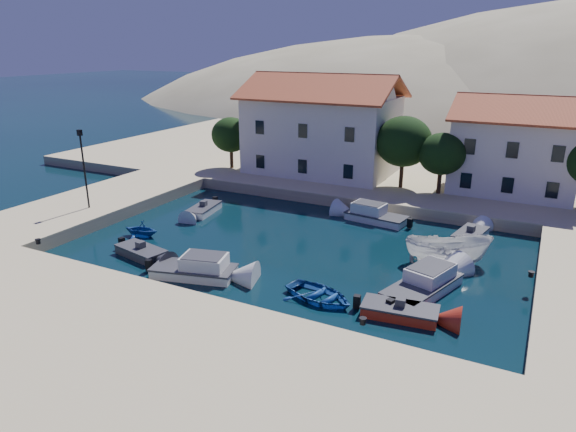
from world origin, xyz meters
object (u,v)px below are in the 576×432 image
object	(u,v)px
cabin_cruiser_south	(194,269)
cabin_cruiser_east	(423,285)
boat_east	(447,263)
building_left	(322,123)
lamppost	(83,162)
rowboat_south	(319,299)
building_mid	(516,143)

from	to	relation	value
cabin_cruiser_south	cabin_cruiser_east	xyz separation A→B (m)	(12.88, 4.09, 0.00)
cabin_cruiser_south	boat_east	world-z (taller)	cabin_cruiser_south
building_left	lamppost	size ratio (longest dim) A/B	2.36
building_left	cabin_cruiser_east	size ratio (longest dim) A/B	2.47
cabin_cruiser_south	rowboat_south	distance (m)	8.04
building_left	cabin_cruiser_south	distance (m)	25.55
lamppost	cabin_cruiser_south	xyz separation A→B (m)	(13.95, -4.84, -4.28)
cabin_cruiser_south	building_mid	bearing A→B (deg)	44.56
lamppost	cabin_cruiser_south	distance (m)	15.37
building_left	building_mid	xyz separation A→B (m)	(18.00, 1.00, -0.71)
building_left	lamppost	world-z (taller)	building_left
rowboat_south	cabin_cruiser_east	distance (m)	5.95
rowboat_south	boat_east	world-z (taller)	boat_east
building_left	rowboat_south	world-z (taller)	building_left
building_left	lamppost	bearing A→B (deg)	-119.90
rowboat_south	cabin_cruiser_east	bearing A→B (deg)	-40.45
building_left	rowboat_south	size ratio (longest dim) A/B	3.54
building_mid	building_left	bearing A→B (deg)	-176.82
building_mid	rowboat_south	size ratio (longest dim) A/B	2.53
rowboat_south	building_left	bearing A→B (deg)	38.27
building_mid	cabin_cruiser_east	world-z (taller)	building_mid
lamppost	building_mid	bearing A→B (deg)	35.45
building_left	rowboat_south	distance (m)	26.95
lamppost	cabin_cruiser_east	distance (m)	27.17
building_left	lamppost	distance (m)	23.10
rowboat_south	boat_east	bearing A→B (deg)	-17.97
building_left	boat_east	size ratio (longest dim) A/B	2.69
building_mid	rowboat_south	xyz separation A→B (m)	(-7.55, -25.13, -5.22)
building_mid	cabin_cruiser_south	size ratio (longest dim) A/B	1.93
building_mid	cabin_cruiser_south	world-z (taller)	building_mid
cabin_cruiser_south	cabin_cruiser_east	distance (m)	13.51
rowboat_south	cabin_cruiser_east	size ratio (longest dim) A/B	0.70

